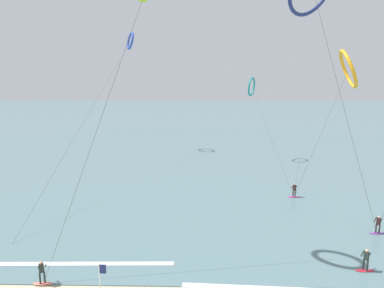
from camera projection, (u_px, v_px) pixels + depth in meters
sea_water at (197, 118)px, 120.23m from camera, size 400.00×200.00×0.08m
surfer_coral at (42, 274)px, 22.22m from camera, size 1.40×0.71×1.70m
surfer_crimson at (366, 261)px, 23.74m from camera, size 1.40×0.73×1.70m
surfer_violet at (378, 226)px, 29.51m from camera, size 1.40×0.73×1.70m
surfer_magenta at (294, 191)px, 38.73m from camera, size 1.40×0.73×1.70m
kite_cobalt at (130, 41)px, 61.74m from camera, size 4.05×40.77×22.55m
kite_teal at (252, 87)px, 54.94m from camera, size 3.44×20.38×14.14m
kite_amber at (348, 69)px, 37.73m from camera, size 7.52×5.22×17.18m
beach_flag at (101, 276)px, 20.61m from camera, size 0.47×0.06×2.45m
wave_crest_mid at (49, 264)px, 24.74m from camera, size 18.82×0.98×0.12m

